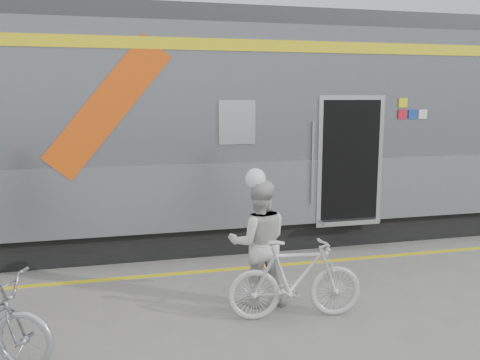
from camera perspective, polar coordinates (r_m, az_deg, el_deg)
name	(u,v)px	position (r m, az deg, el deg)	size (l,w,h in m)	color
ground	(269,331)	(6.09, 3.27, -16.58)	(90.00, 90.00, 0.00)	slate
train	(208,129)	(9.59, -3.60, 5.76)	(24.00, 3.17, 4.10)	black
safety_strip	(228,269)	(8.01, -1.38, -10.00)	(24.00, 0.12, 0.01)	yellow
woman	(259,243)	(6.55, 2.11, -7.03)	(0.79, 0.62, 1.63)	beige
bicycle_right	(295,279)	(6.24, 6.22, -11.02)	(0.46, 1.64, 0.99)	beige
helmet_woman	(259,170)	(6.35, 2.16, 1.16)	(0.26, 0.26, 0.26)	white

